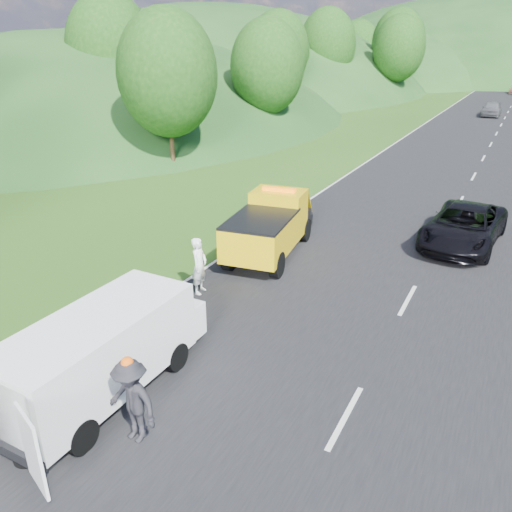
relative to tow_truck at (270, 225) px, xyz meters
The scene contains 12 objects.
ground 6.05m from the tow_truck, 65.26° to the right, with size 320.00×320.00×0.00m, color #38661E.
road_surface 35.05m from the tow_truck, 80.99° to the left, with size 14.00×200.00×0.02m, color black.
tree_line_left 57.06m from the tow_truck, 106.83° to the left, with size 14.00×140.00×14.00m, color #2D5D1B, non-canonical shape.
tow_truck is the anchor object (origin of this frame).
white_van 9.12m from the tow_truck, 87.21° to the right, with size 3.14×5.71×2.03m.
woman 4.15m from the tow_truck, 97.49° to the right, with size 0.67×0.49×1.85m, color white.
child 6.45m from the tow_truck, 94.05° to the right, with size 0.54×0.42×1.11m, color tan.
worker 10.22m from the tow_truck, 78.90° to the right, with size 1.19×0.68×1.84m, color black.
suitcase 6.19m from the tow_truck, 114.35° to the right, with size 0.34×0.19×0.54m, color #55533F.
spare_tire 11.39m from the tow_truck, 87.51° to the right, with size 0.60×0.60×0.20m, color black.
passing_suv 7.77m from the tow_truck, 34.79° to the left, with size 2.56×5.55×1.54m, color black.
dist_car_a 47.60m from the tow_truck, 85.20° to the left, with size 1.89×4.71×1.60m, color #4F5055.
Camera 1 is at (5.29, -10.35, 7.32)m, focal length 35.00 mm.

